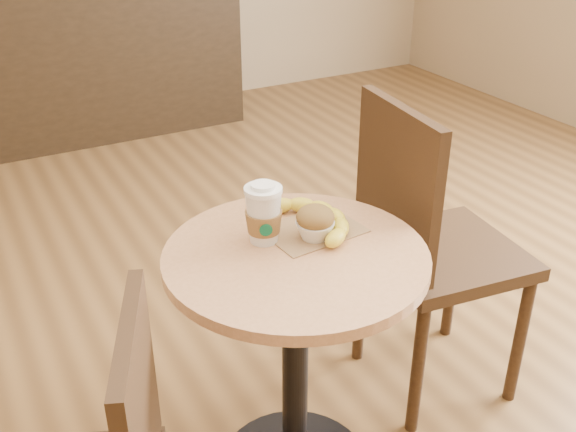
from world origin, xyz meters
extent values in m
cylinder|color=black|center=(-0.05, 0.08, 0.38)|extent=(0.07, 0.07, 0.72)
cylinder|color=tan|center=(-0.05, 0.08, 0.73)|extent=(0.65, 0.65, 0.03)
cube|color=#352212|center=(-0.53, -0.19, 0.68)|extent=(0.17, 0.35, 0.41)
cube|color=#352212|center=(0.57, 0.22, 0.50)|extent=(0.49, 0.49, 0.04)
cylinder|color=#352212|center=(0.73, 0.01, 0.25)|extent=(0.04, 0.04, 0.50)
cylinder|color=#352212|center=(0.77, 0.38, 0.25)|extent=(0.04, 0.04, 0.50)
cylinder|color=#352212|center=(0.36, 0.06, 0.25)|extent=(0.04, 0.04, 0.50)
cylinder|color=#352212|center=(0.40, 0.43, 0.25)|extent=(0.04, 0.04, 0.50)
cube|color=#352212|center=(0.37, 0.24, 0.77)|extent=(0.08, 0.42, 0.46)
cube|color=black|center=(0.00, 3.18, 0.50)|extent=(2.20, 0.60, 1.00)
cube|color=olive|center=(0.04, 0.16, 0.75)|extent=(0.26, 0.20, 0.00)
cylinder|color=white|center=(-0.09, 0.17, 0.89)|extent=(0.09, 0.09, 0.01)
cylinder|color=white|center=(-0.09, 0.17, 0.90)|extent=(0.06, 0.06, 0.01)
cylinder|color=#085432|center=(-0.11, 0.13, 0.80)|extent=(0.03, 0.01, 0.03)
ellipsoid|color=brown|center=(0.03, 0.12, 0.81)|extent=(0.10, 0.10, 0.06)
ellipsoid|color=beige|center=(0.03, 0.12, 0.83)|extent=(0.03, 0.03, 0.02)
camera|label=1|loc=(-0.73, -1.13, 1.59)|focal=42.00mm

